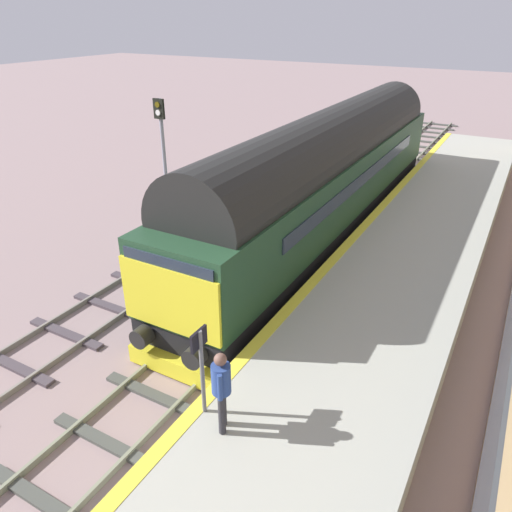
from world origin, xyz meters
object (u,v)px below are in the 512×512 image
signal_post_near (163,150)px  waiting_passenger (221,385)px  platform_number_sign (201,359)px  diesel_locomotive (327,172)px

signal_post_near → waiting_passenger: bearing=-46.9°
platform_number_sign → waiting_passenger: 0.61m
waiting_passenger → diesel_locomotive: bearing=-15.2°
diesel_locomotive → platform_number_sign: size_ratio=10.40×
signal_post_near → platform_number_sign: size_ratio=2.71×
diesel_locomotive → waiting_passenger: bearing=-77.3°
platform_number_sign → waiting_passenger: platform_number_sign is taller
diesel_locomotive → waiting_passenger: diesel_locomotive is taller
signal_post_near → waiting_passenger: signal_post_near is taller
signal_post_near → waiting_passenger: (8.21, -8.77, -1.02)m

